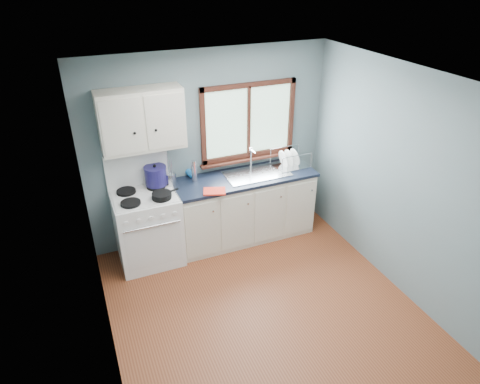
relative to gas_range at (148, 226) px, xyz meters
name	(u,v)px	position (x,y,z in m)	size (l,w,h in m)	color
floor	(268,315)	(0.95, -1.47, -0.50)	(3.20, 3.60, 0.02)	brown
ceiling	(277,84)	(0.95, -1.47, 2.02)	(3.20, 3.60, 0.02)	white
wall_back	(209,148)	(0.95, 0.34, 0.76)	(3.20, 0.02, 2.50)	slate
wall_front	(405,363)	(0.95, -3.28, 0.76)	(3.20, 0.02, 2.50)	slate
wall_left	(96,257)	(-0.66, -1.47, 0.76)	(0.02, 3.60, 2.50)	slate
wall_right	(406,186)	(2.56, -1.47, 0.76)	(0.02, 3.60, 2.50)	slate
gas_range	(148,226)	(0.00, 0.00, 0.00)	(0.76, 0.69, 1.36)	white
base_cabinets	(244,210)	(1.31, 0.02, -0.08)	(1.85, 0.60, 0.88)	beige
countertop	(244,178)	(1.31, 0.02, 0.41)	(1.89, 0.64, 0.04)	black
sink	(257,178)	(1.49, 0.02, 0.37)	(0.84, 0.46, 0.44)	silver
window	(249,127)	(1.48, 0.30, 0.98)	(1.36, 0.10, 1.03)	#9EC6A8
upper_cabinets	(142,120)	(0.10, 0.15, 1.31)	(0.95, 0.35, 0.70)	beige
skillet	(162,195)	(0.18, -0.17, 0.49)	(0.37, 0.29, 0.05)	black
stockpot	(156,175)	(0.19, 0.16, 0.59)	(0.34, 0.34, 0.27)	#1D1851
utensil_crock	(171,179)	(0.37, 0.14, 0.51)	(0.15, 0.15, 0.42)	silver
thermos	(194,171)	(0.67, 0.13, 0.57)	(0.07, 0.07, 0.28)	silver
soap_bottle	(194,170)	(0.68, 0.19, 0.55)	(0.10, 0.10, 0.25)	blue
dish_towel	(214,191)	(0.81, -0.23, 0.44)	(0.27, 0.19, 0.02)	red
dish_rack	(290,162)	(1.99, 0.06, 0.49)	(0.47, 0.36, 0.24)	silver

